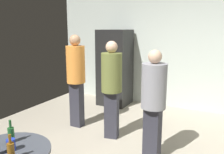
{
  "coord_description": "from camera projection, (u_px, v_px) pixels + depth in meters",
  "views": [
    {
      "loc": [
        1.55,
        -2.89,
        1.85
      ],
      "look_at": [
        -0.2,
        0.53,
        1.05
      ],
      "focal_mm": 38.43,
      "sensor_mm": 36.0,
      "label": 1
    }
  ],
  "objects": [
    {
      "name": "person_in_orange_shirt",
      "position": [
        76.0,
        74.0,
        4.4
      ],
      "size": [
        0.34,
        0.34,
        1.73
      ],
      "rotation": [
        0.0,
        0.0,
        -1.58
      ],
      "color": "#2D2D38",
      "rests_on": "ground_plane"
    },
    {
      "name": "beer_bottle_green",
      "position": [
        11.0,
        134.0,
        2.36
      ],
      "size": [
        0.06,
        0.06,
        0.23
      ],
      "color": "#26662D",
      "rests_on": "foreground_table"
    },
    {
      "name": "refrigerator",
      "position": [
        115.0,
        68.0,
        5.76
      ],
      "size": [
        0.7,
        0.68,
        1.8
      ],
      "color": "black",
      "rests_on": "ground_plane"
    },
    {
      "name": "plastic_cup_blue",
      "position": [
        11.0,
        145.0,
        2.2
      ],
      "size": [
        0.08,
        0.08,
        0.11
      ],
      "primitive_type": "cylinder",
      "color": "blue",
      "rests_on": "foreground_table"
    },
    {
      "name": "beer_bottle_amber",
      "position": [
        11.0,
        151.0,
        2.05
      ],
      "size": [
        0.06,
        0.06,
        0.23
      ],
      "color": "#8C5919",
      "rests_on": "foreground_table"
    },
    {
      "name": "wall_back",
      "position": [
        161.0,
        49.0,
        5.6
      ],
      "size": [
        5.32,
        0.06,
        2.7
      ],
      "primitive_type": "cube",
      "color": "beige",
      "rests_on": "ground_plane"
    },
    {
      "name": "person_in_gray_shirt",
      "position": [
        154.0,
        98.0,
        3.25
      ],
      "size": [
        0.37,
        0.37,
        1.56
      ],
      "rotation": [
        0.0,
        0.0,
        -1.66
      ],
      "color": "#2D2D38",
      "rests_on": "ground_plane"
    },
    {
      "name": "person_in_olive_shirt",
      "position": [
        112.0,
        83.0,
        3.94
      ],
      "size": [
        0.4,
        0.4,
        1.64
      ],
      "rotation": [
        0.0,
        0.0,
        -1.38
      ],
      "color": "#2D2D38",
      "rests_on": "ground_plane"
    }
  ]
}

